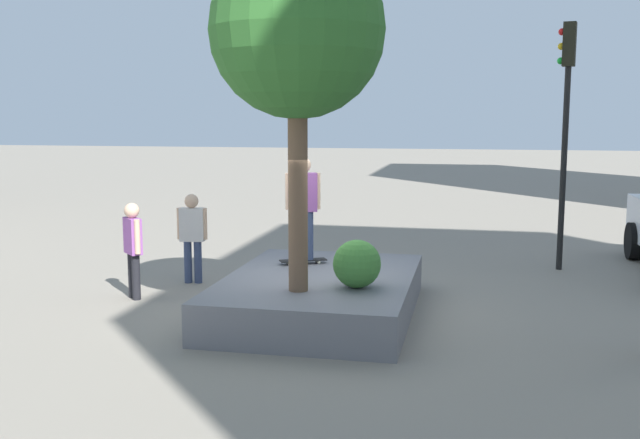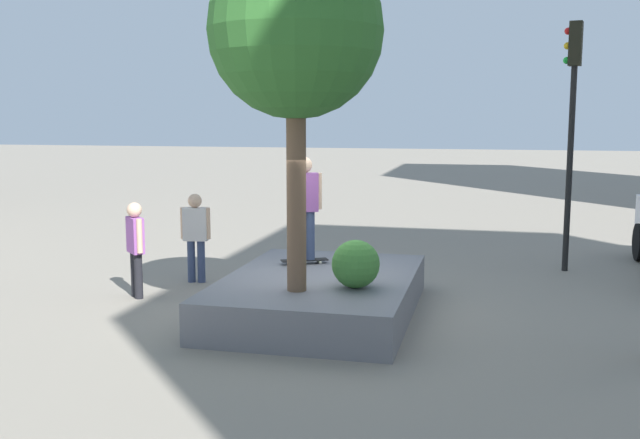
{
  "view_description": "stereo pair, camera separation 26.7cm",
  "coord_description": "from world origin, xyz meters",
  "px_view_note": "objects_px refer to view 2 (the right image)",
  "views": [
    {
      "loc": [
        10.97,
        2.47,
        3.1
      ],
      "look_at": [
        0.09,
        0.13,
        1.51
      ],
      "focal_mm": 40.53,
      "sensor_mm": 36.0,
      "label": 1
    },
    {
      "loc": [
        10.91,
        2.73,
        3.1
      ],
      "look_at": [
        0.09,
        0.13,
        1.51
      ],
      "focal_mm": 40.53,
      "sensor_mm": 36.0,
      "label": 2
    }
  ],
  "objects_px": {
    "skateboarder": "(304,201)",
    "passerby_with_bag": "(196,231)",
    "skateboard": "(305,260)",
    "plaza_tree": "(296,32)",
    "planter_ledge": "(320,295)",
    "traffic_light_median": "(572,105)",
    "bystander_watching": "(136,243)"
  },
  "relations": [
    {
      "from": "traffic_light_median",
      "to": "skateboarder",
      "type": "bearing_deg",
      "value": -52.91
    },
    {
      "from": "planter_ledge",
      "to": "skateboard",
      "type": "relative_size",
      "value": 5.21
    },
    {
      "from": "skateboarder",
      "to": "passerby_with_bag",
      "type": "distance_m",
      "value": 2.53
    },
    {
      "from": "plaza_tree",
      "to": "passerby_with_bag",
      "type": "distance_m",
      "value": 4.97
    },
    {
      "from": "skateboarder",
      "to": "bystander_watching",
      "type": "relative_size",
      "value": 1.06
    },
    {
      "from": "planter_ledge",
      "to": "passerby_with_bag",
      "type": "bearing_deg",
      "value": -120.06
    },
    {
      "from": "skateboarder",
      "to": "bystander_watching",
      "type": "bearing_deg",
      "value": -78.23
    },
    {
      "from": "skateboarder",
      "to": "planter_ledge",
      "type": "bearing_deg",
      "value": 28.88
    },
    {
      "from": "plaza_tree",
      "to": "skateboarder",
      "type": "height_order",
      "value": "plaza_tree"
    },
    {
      "from": "skateboard",
      "to": "skateboarder",
      "type": "relative_size",
      "value": 0.46
    },
    {
      "from": "skateboarder",
      "to": "passerby_with_bag",
      "type": "bearing_deg",
      "value": -107.81
    },
    {
      "from": "traffic_light_median",
      "to": "bystander_watching",
      "type": "distance_m",
      "value": 8.75
    },
    {
      "from": "planter_ledge",
      "to": "skateboarder",
      "type": "bearing_deg",
      "value": -151.12
    },
    {
      "from": "planter_ledge",
      "to": "passerby_with_bag",
      "type": "xyz_separation_m",
      "value": [
        -1.61,
        -2.79,
        0.66
      ]
    },
    {
      "from": "skateboarder",
      "to": "traffic_light_median",
      "type": "xyz_separation_m",
      "value": [
        -3.44,
        4.56,
        1.64
      ]
    },
    {
      "from": "plaza_tree",
      "to": "bystander_watching",
      "type": "bearing_deg",
      "value": -111.69
    },
    {
      "from": "skateboarder",
      "to": "traffic_light_median",
      "type": "relative_size",
      "value": 0.36
    },
    {
      "from": "bystander_watching",
      "to": "passerby_with_bag",
      "type": "relative_size",
      "value": 0.99
    },
    {
      "from": "skateboarder",
      "to": "bystander_watching",
      "type": "height_order",
      "value": "skateboarder"
    },
    {
      "from": "passerby_with_bag",
      "to": "bystander_watching",
      "type": "bearing_deg",
      "value": -21.86
    },
    {
      "from": "planter_ledge",
      "to": "plaza_tree",
      "type": "xyz_separation_m",
      "value": [
        1.0,
        -0.11,
        3.94
      ]
    },
    {
      "from": "plaza_tree",
      "to": "traffic_light_median",
      "type": "relative_size",
      "value": 0.99
    },
    {
      "from": "planter_ledge",
      "to": "traffic_light_median",
      "type": "relative_size",
      "value": 0.85
    },
    {
      "from": "planter_ledge",
      "to": "skateboarder",
      "type": "distance_m",
      "value": 1.71
    },
    {
      "from": "bystander_watching",
      "to": "planter_ledge",
      "type": "bearing_deg",
      "value": 85.17
    },
    {
      "from": "planter_ledge",
      "to": "traffic_light_median",
      "type": "xyz_separation_m",
      "value": [
        -4.32,
        4.07,
        3.03
      ]
    },
    {
      "from": "plaza_tree",
      "to": "passerby_with_bag",
      "type": "height_order",
      "value": "plaza_tree"
    },
    {
      "from": "plaza_tree",
      "to": "passerby_with_bag",
      "type": "xyz_separation_m",
      "value": [
        -2.61,
        -2.68,
        -3.28
      ]
    },
    {
      "from": "skateboard",
      "to": "bystander_watching",
      "type": "distance_m",
      "value": 2.91
    },
    {
      "from": "skateboard",
      "to": "passerby_with_bag",
      "type": "bearing_deg",
      "value": -107.81
    },
    {
      "from": "skateboard",
      "to": "passerby_with_bag",
      "type": "xyz_separation_m",
      "value": [
        -0.74,
        -2.3,
        0.3
      ]
    },
    {
      "from": "planter_ledge",
      "to": "skateboard",
      "type": "distance_m",
      "value": 1.06
    }
  ]
}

